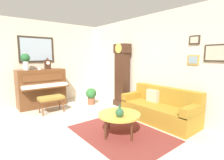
# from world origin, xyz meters

# --- Properties ---
(ground_plane) EXTENTS (6.40, 6.00, 0.10)m
(ground_plane) POSITION_xyz_m (0.00, 0.00, -0.05)
(ground_plane) COLOR beige
(wall_left) EXTENTS (0.13, 4.90, 2.80)m
(wall_left) POSITION_xyz_m (-2.60, 0.00, 1.41)
(wall_left) COLOR beige
(wall_left) RESTS_ON ground_plane
(wall_back) EXTENTS (5.30, 0.13, 2.80)m
(wall_back) POSITION_xyz_m (0.01, 2.40, 1.40)
(wall_back) COLOR beige
(wall_back) RESTS_ON ground_plane
(area_rug) EXTENTS (2.10, 1.50, 0.01)m
(area_rug) POSITION_xyz_m (0.90, 0.69, 0.00)
(area_rug) COLOR maroon
(area_rug) RESTS_ON ground_plane
(piano) EXTENTS (0.87, 1.44, 1.22)m
(piano) POSITION_xyz_m (-2.23, 0.02, 0.61)
(piano) COLOR brown
(piano) RESTS_ON ground_plane
(piano_bench) EXTENTS (0.42, 0.70, 0.48)m
(piano_bench) POSITION_xyz_m (-1.40, 0.03, 0.41)
(piano_bench) COLOR brown
(piano_bench) RESTS_ON ground_plane
(grandfather_clock) EXTENTS (0.52, 0.34, 2.03)m
(grandfather_clock) POSITION_xyz_m (-0.64, 2.11, 0.96)
(grandfather_clock) COLOR #3D2316
(grandfather_clock) RESTS_ON ground_plane
(couch) EXTENTS (1.90, 0.80, 0.84)m
(couch) POSITION_xyz_m (0.96, 1.96, 0.31)
(couch) COLOR olive
(couch) RESTS_ON ground_plane
(coffee_table) EXTENTS (0.88, 0.88, 0.45)m
(coffee_table) POSITION_xyz_m (0.90, 0.65, 0.42)
(coffee_table) COLOR gold
(coffee_table) RESTS_ON ground_plane
(mantel_clock) EXTENTS (0.13, 0.18, 0.38)m
(mantel_clock) POSITION_xyz_m (-2.23, 0.25, 1.39)
(mantel_clock) COLOR #3D2316
(mantel_clock) RESTS_ON piano
(flower_vase) EXTENTS (0.26, 0.26, 0.58)m
(flower_vase) POSITION_xyz_m (-2.23, -0.40, 1.53)
(flower_vase) COLOR silver
(flower_vase) RESTS_ON piano
(teacup) EXTENTS (0.12, 0.12, 0.06)m
(teacup) POSITION_xyz_m (-2.15, -0.03, 1.24)
(teacup) COLOR white
(teacup) RESTS_ON piano
(green_jug) EXTENTS (0.17, 0.17, 0.24)m
(green_jug) POSITION_xyz_m (1.04, 0.53, 0.54)
(green_jug) COLOR #234C33
(green_jug) RESTS_ON coffee_table
(potted_plant) EXTENTS (0.36, 0.36, 0.56)m
(potted_plant) POSITION_xyz_m (-1.41, 1.39, 0.32)
(potted_plant) COLOR #935138
(potted_plant) RESTS_ON ground_plane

